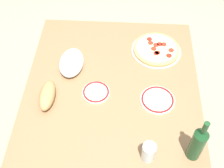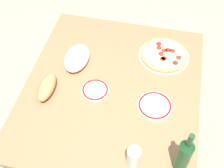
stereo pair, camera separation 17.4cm
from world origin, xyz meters
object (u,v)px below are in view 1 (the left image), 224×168
Objects in this scene: bread_loaf at (47,95)px; pepperoni_pizza at (156,49)px; water_glass at (149,152)px; side_plate_near at (157,100)px; dining_table at (112,99)px; wine_bottle at (198,143)px; side_plate_far at (96,92)px; baked_pasta_dish at (71,62)px.

pepperoni_pizza is at bearing -56.01° from bread_loaf.
side_plate_near is (0.35, -0.06, -0.05)m from water_glass.
wine_bottle is (-0.41, -0.43, 0.24)m from dining_table.
side_plate_near is 0.36m from side_plate_far.
baked_pasta_dish is at bearing 66.04° from side_plate_near.
wine_bottle reaches higher than bread_loaf.
pepperoni_pizza reaches higher than side_plate_far.
dining_table is 3.89× the size of wine_bottle.
pepperoni_pizza is at bearing -44.80° from side_plate_far.
dining_table is 4.93× the size of baked_pasta_dish.
pepperoni_pizza reaches higher than dining_table.
pepperoni_pizza is 2.00× the size of side_plate_far.
wine_bottle reaches higher than side_plate_near.
dining_table is 7.29× the size of side_plate_far.
baked_pasta_dish is 1.16× the size of bread_loaf.
side_plate_near and side_plate_far have the same top height.
baked_pasta_dish reaches higher than pepperoni_pizza.
pepperoni_pizza reaches higher than side_plate_near.
dining_table is 0.51m from water_glass.
side_plate_far is (-0.05, 0.09, 0.13)m from dining_table.
wine_bottle reaches higher than baked_pasta_dish.
water_glass is (-0.59, -0.46, 0.02)m from baked_pasta_dish.
water_glass is at bearing -119.84° from bread_loaf.
pepperoni_pizza is 0.75m from water_glass.
water_glass is at bearing 97.08° from wine_bottle.
baked_pasta_dish is at bearing 107.19° from pepperoni_pizza.
side_plate_near is at bearing -87.46° from bread_loaf.
water_glass is at bearing 169.93° from side_plate_near.
pepperoni_pizza is 0.56m from baked_pasta_dish.
pepperoni_pizza is at bearing -72.81° from baked_pasta_dish.
baked_pasta_dish reaches higher than side_plate_far.
side_plate_far reaches higher than dining_table.
bread_loaf is (-0.43, 0.63, 0.03)m from pepperoni_pizza.
side_plate_far is (-0.20, -0.17, -0.03)m from baked_pasta_dish.
side_plate_far is (0.38, 0.29, -0.05)m from water_glass.
wine_bottle is 0.85m from bread_loaf.
dining_table is 0.41m from bread_loaf.
pepperoni_pizza is at bearing 12.26° from wine_bottle.
water_glass is (-0.03, 0.23, -0.07)m from wine_bottle.
baked_pasta_dish is 0.89m from wine_bottle.
bread_loaf is at bearing 102.80° from side_plate_far.
side_plate_near is (-0.08, -0.27, 0.13)m from dining_table.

